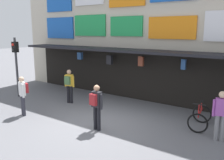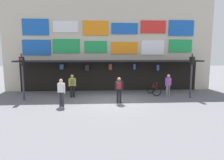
{
  "view_description": "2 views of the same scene",
  "coord_description": "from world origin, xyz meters",
  "px_view_note": "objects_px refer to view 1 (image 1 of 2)",
  "views": [
    {
      "loc": [
        5.73,
        -7.04,
        3.58
      ],
      "look_at": [
        0.03,
        0.94,
        1.6
      ],
      "focal_mm": 39.62,
      "sensor_mm": 36.0,
      "label": 1
    },
    {
      "loc": [
        -0.86,
        -12.4,
        3.12
      ],
      "look_at": [
        -0.02,
        1.0,
        1.32
      ],
      "focal_mm": 30.35,
      "sensor_mm": 36.0,
      "label": 2
    }
  ],
  "objects_px": {
    "pedestrian_in_red": "(221,113)",
    "traffic_light_near": "(16,58)",
    "pedestrian_in_yellow": "(69,84)",
    "pedestrian_in_green": "(96,104)",
    "bicycle_parked": "(200,118)",
    "pedestrian_in_white": "(23,93)"
  },
  "relations": [
    {
      "from": "traffic_light_near",
      "to": "pedestrian_in_white",
      "type": "relative_size",
      "value": 1.9
    },
    {
      "from": "pedestrian_in_green",
      "to": "pedestrian_in_yellow",
      "type": "bearing_deg",
      "value": 150.06
    },
    {
      "from": "bicycle_parked",
      "to": "pedestrian_in_red",
      "type": "bearing_deg",
      "value": -41.88
    },
    {
      "from": "pedestrian_in_yellow",
      "to": "pedestrian_in_green",
      "type": "height_order",
      "value": "same"
    },
    {
      "from": "bicycle_parked",
      "to": "pedestrian_in_red",
      "type": "xyz_separation_m",
      "value": [
        0.85,
        -0.76,
        0.55
      ]
    },
    {
      "from": "pedestrian_in_yellow",
      "to": "pedestrian_in_red",
      "type": "relative_size",
      "value": 1.0
    },
    {
      "from": "bicycle_parked",
      "to": "pedestrian_in_green",
      "type": "xyz_separation_m",
      "value": [
        -2.99,
        -2.4,
        0.59
      ]
    },
    {
      "from": "traffic_light_near",
      "to": "pedestrian_in_red",
      "type": "height_order",
      "value": "traffic_light_near"
    },
    {
      "from": "pedestrian_in_red",
      "to": "traffic_light_near",
      "type": "bearing_deg",
      "value": -177.21
    },
    {
      "from": "pedestrian_in_green",
      "to": "pedestrian_in_red",
      "type": "bearing_deg",
      "value": 23.19
    },
    {
      "from": "traffic_light_near",
      "to": "bicycle_parked",
      "type": "xyz_separation_m",
      "value": [
        9.44,
        1.26,
        -1.75
      ]
    },
    {
      "from": "pedestrian_in_yellow",
      "to": "pedestrian_in_green",
      "type": "bearing_deg",
      "value": -29.94
    },
    {
      "from": "bicycle_parked",
      "to": "pedestrian_in_yellow",
      "type": "bearing_deg",
      "value": -175.14
    },
    {
      "from": "traffic_light_near",
      "to": "pedestrian_in_yellow",
      "type": "height_order",
      "value": "traffic_light_near"
    },
    {
      "from": "pedestrian_in_green",
      "to": "pedestrian_in_white",
      "type": "relative_size",
      "value": 1.0
    },
    {
      "from": "bicycle_parked",
      "to": "pedestrian_in_green",
      "type": "bearing_deg",
      "value": -141.22
    },
    {
      "from": "traffic_light_near",
      "to": "bicycle_parked",
      "type": "bearing_deg",
      "value": 7.6
    },
    {
      "from": "bicycle_parked",
      "to": "pedestrian_in_green",
      "type": "distance_m",
      "value": 3.88
    },
    {
      "from": "pedestrian_in_yellow",
      "to": "pedestrian_in_white",
      "type": "xyz_separation_m",
      "value": [
        -0.3,
        -2.42,
        0.0
      ]
    },
    {
      "from": "pedestrian_in_red",
      "to": "pedestrian_in_green",
      "type": "bearing_deg",
      "value": -156.81
    },
    {
      "from": "pedestrian_in_yellow",
      "to": "traffic_light_near",
      "type": "bearing_deg",
      "value": -167.18
    },
    {
      "from": "pedestrian_in_yellow",
      "to": "pedestrian_in_white",
      "type": "bearing_deg",
      "value": -96.99
    }
  ]
}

